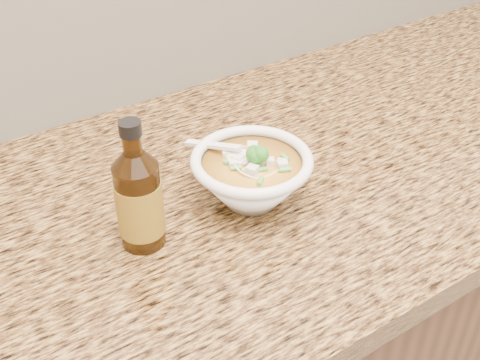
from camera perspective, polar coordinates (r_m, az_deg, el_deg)
counter_slab at (r=0.93m, az=-2.69°, el=-1.74°), size 4.00×0.68×0.04m
soup_bowl at (r=0.87m, az=1.10°, el=0.23°), size 0.18×0.19×0.10m
hot_sauce_bottle at (r=0.79m, az=-9.54°, el=-1.87°), size 0.07×0.07×0.19m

